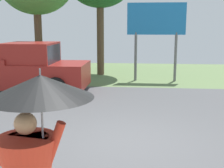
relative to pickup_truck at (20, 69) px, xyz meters
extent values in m
cube|color=#4C4C4F|center=(4.30, -2.80, -0.92)|extent=(40.00, 8.00, 0.10)
cube|color=#5E7548|center=(4.30, 5.20, -0.92)|extent=(40.00, 8.00, 0.10)
cylinder|color=#B22D1E|center=(3.48, -8.38, 0.26)|extent=(0.44, 0.44, 0.65)
sphere|color=tan|center=(3.48, -8.38, 0.72)|extent=(0.22, 0.22, 0.22)
cylinder|color=#B22D1E|center=(3.76, -8.38, 0.53)|extent=(0.24, 0.09, 0.45)
cylinder|color=#B22D1E|center=(3.22, -8.36, 0.29)|extent=(0.29, 0.08, 0.24)
cylinder|color=gray|center=(3.65, -8.38, 0.76)|extent=(0.02, 0.02, 0.75)
cone|color=black|center=(3.65, -8.38, 1.09)|extent=(1.01, 1.01, 0.22)
cylinder|color=gray|center=(3.65, -8.38, 1.21)|extent=(0.02, 0.02, 0.10)
cube|color=black|center=(3.18, -8.33, 0.39)|extent=(0.02, 0.11, 0.16)
cube|color=maroon|center=(-0.03, 0.00, -0.19)|extent=(5.20, 2.00, 0.90)
cube|color=maroon|center=(0.47, 0.00, 0.56)|extent=(1.80, 1.84, 0.90)
cube|color=#2D3842|center=(1.32, 0.00, 0.56)|extent=(0.10, 1.70, 0.77)
cylinder|color=black|center=(1.67, 1.00, -0.49)|extent=(0.76, 0.28, 0.76)
cylinder|color=black|center=(1.67, -1.00, -0.49)|extent=(0.76, 0.28, 0.76)
cylinder|color=slate|center=(4.36, 2.85, 0.23)|extent=(0.12, 0.12, 2.20)
cylinder|color=slate|center=(6.16, 2.85, 0.23)|extent=(0.12, 0.12, 2.20)
cube|color=#1E72B2|center=(5.26, 2.85, 1.93)|extent=(2.60, 0.10, 1.40)
cylinder|color=brown|center=(-0.31, 3.23, 0.87)|extent=(0.36, 0.36, 3.49)
cylinder|color=brown|center=(2.53, 4.40, 1.05)|extent=(0.36, 0.36, 3.84)
camera|label=1|loc=(4.58, -11.11, 1.66)|focal=48.81mm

